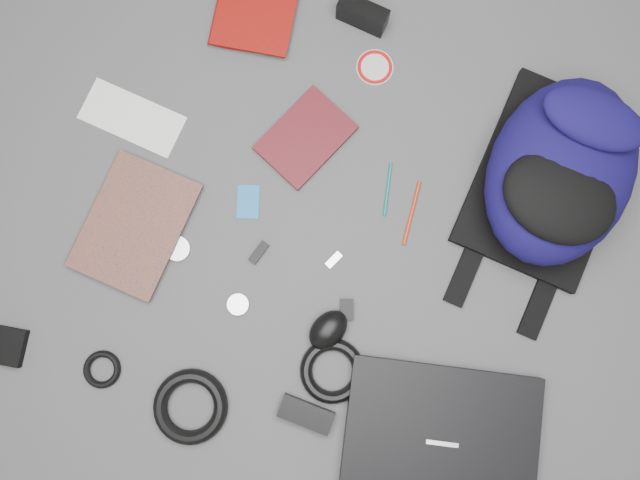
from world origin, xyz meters
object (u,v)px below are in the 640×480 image
at_px(power_brick, 306,414).
at_px(dvd_case, 306,138).
at_px(mouse, 328,330).
at_px(comic_book, 93,207).
at_px(pouch, 6,346).
at_px(compact_camera, 363,15).
at_px(backpack, 561,171).
at_px(laptop, 440,441).

bearing_deg(power_brick, dvd_case, 111.36).
bearing_deg(dvd_case, mouse, -39.90).
relative_size(comic_book, pouch, 3.50).
height_order(compact_camera, power_brick, compact_camera).
xyz_separation_m(dvd_case, pouch, (-0.41, -0.68, 0.00)).
bearing_deg(backpack, compact_camera, 161.29).
height_order(laptop, mouse, mouse).
distance_m(compact_camera, pouch, 1.07).
bearing_deg(pouch, power_brick, 10.96).
bearing_deg(comic_book, laptop, -10.03).
relative_size(mouse, power_brick, 0.83).
bearing_deg(dvd_case, power_brick, -46.32).
bearing_deg(laptop, dvd_case, 120.60).
xyz_separation_m(backpack, power_brick, (-0.29, -0.68, -0.08)).
bearing_deg(laptop, mouse, 142.53).
height_order(comic_book, dvd_case, comic_book).
bearing_deg(pouch, dvd_case, 58.94).
xyz_separation_m(compact_camera, power_brick, (0.23, -0.86, -0.02)).
relative_size(laptop, power_brick, 3.49).
height_order(compact_camera, pouch, compact_camera).
distance_m(backpack, laptop, 0.62).
xyz_separation_m(dvd_case, compact_camera, (0.01, 0.31, 0.02)).
height_order(mouse, power_brick, mouse).
bearing_deg(comic_book, dvd_case, 42.14).
xyz_separation_m(comic_book, dvd_case, (0.37, 0.33, -0.00)).
distance_m(backpack, comic_book, 1.01).
bearing_deg(pouch, comic_book, 83.20).
relative_size(comic_book, compact_camera, 2.46).
bearing_deg(mouse, pouch, -133.89).
distance_m(laptop, mouse, 0.33).
height_order(laptop, compact_camera, compact_camera).
bearing_deg(backpack, laptop, -89.92).
height_order(compact_camera, mouse, compact_camera).
xyz_separation_m(dvd_case, power_brick, (0.24, -0.55, 0.01)).
relative_size(backpack, pouch, 5.75).
height_order(backpack, comic_book, backpack).
bearing_deg(power_brick, pouch, -171.38).
height_order(backpack, pouch, backpack).
height_order(backpack, compact_camera, backpack).
relative_size(laptop, pouch, 5.01).
height_order(comic_book, power_brick, power_brick).
bearing_deg(pouch, mouse, 26.25).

